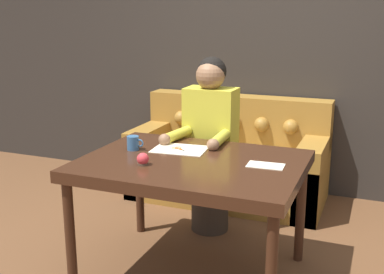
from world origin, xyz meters
TOP-DOWN VIEW (x-y plane):
  - wall_back at (0.00, 1.76)m, footprint 8.00×0.06m
  - dining_table at (-0.14, 0.01)m, footprint 1.30×0.98m
  - couch at (-0.33, 1.37)m, footprint 1.66×0.78m
  - person at (-0.26, 0.65)m, footprint 0.42×0.59m
  - pattern_paper_main at (-0.30, 0.19)m, footprint 0.36×0.28m
  - pattern_paper_offcut at (0.29, 0.06)m, footprint 0.21×0.14m
  - scissors at (-0.29, 0.18)m, footprint 0.19×0.15m
  - mug at (-0.57, 0.07)m, footprint 0.11×0.08m
  - pin_cushion at (-0.37, -0.19)m, footprint 0.07×0.07m

SIDE VIEW (x-z plane):
  - couch at x=-0.33m, z-range -0.12..0.76m
  - person at x=-0.26m, z-range 0.01..1.31m
  - dining_table at x=-0.14m, z-range 0.30..1.05m
  - pattern_paper_main at x=-0.30m, z-range 0.75..0.75m
  - pattern_paper_offcut at x=0.29m, z-range 0.75..0.75m
  - scissors at x=-0.29m, z-range 0.75..0.76m
  - pin_cushion at x=-0.37m, z-range 0.75..0.82m
  - mug at x=-0.57m, z-range 0.75..0.84m
  - wall_back at x=0.00m, z-range 0.00..2.60m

